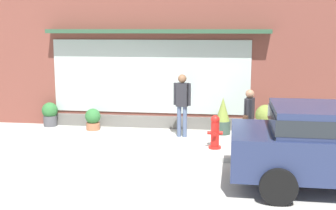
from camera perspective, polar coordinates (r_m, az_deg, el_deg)
The scene contains 11 objects.
ground_plane at distance 10.59m, azimuth -4.00°, elevation -6.58°, with size 60.00×60.00×0.00m, color #B2AFA8.
curb_strip at distance 10.38m, azimuth -4.23°, elevation -6.57°, with size 14.00×0.24×0.12m, color #B2B2AD.
storefront at distance 13.29m, azimuth -1.32°, elevation 7.51°, with size 14.00×0.81×4.96m.
fire_hydrant at distance 11.11m, azimuth 6.17°, elevation -3.57°, with size 0.39×0.35×0.86m.
pedestrian_with_handbag at distance 10.82m, azimuth 10.53°, elevation -1.47°, with size 0.31×0.65×1.55m.
pedestrian_passerby at distance 12.10m, azimuth 1.86°, elevation 0.65°, with size 0.49×0.25×1.77m.
potted_plant_corner_tall at distance 12.62m, azimuth 7.18°, elevation -1.52°, with size 0.45×0.45×1.07m.
potted_plant_trailing_edge at distance 13.25m, azimuth -9.80°, elevation -1.81°, with size 0.46×0.46×0.65m.
potted_plant_low_front at distance 12.97m, azimuth 20.35°, elevation -2.43°, with size 0.36×0.36×0.67m.
potted_plant_window_right at distance 14.04m, azimuth -15.20°, elevation -1.09°, with size 0.49×0.49×0.74m.
potted_plant_window_center at distance 12.71m, azimuth 12.65°, elevation -1.73°, with size 0.59×0.59×0.88m.
Camera 1 is at (2.11, -9.92, 3.03)m, focal length 46.57 mm.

